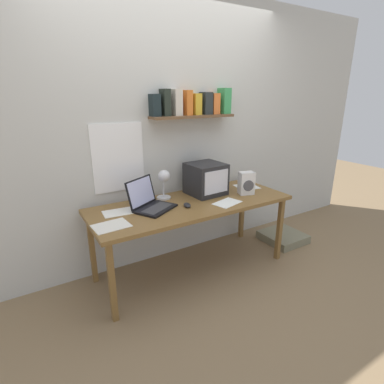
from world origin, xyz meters
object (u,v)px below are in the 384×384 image
corner_desk (192,208)px  open_notebook (120,212)px  loose_paper_near_laptop (111,226)px  crt_monitor (206,179)px  loose_paper_near_monitor (247,187)px  laptop (149,201)px  desk_lamp (164,180)px  computer_mouse (187,205)px  printed_handout (227,203)px  floor_cushion (283,237)px  juice_glass (223,180)px  space_heater (246,183)px

corner_desk → open_notebook: bearing=170.5°
corner_desk → loose_paper_near_laptop: (-0.80, -0.13, 0.06)m
loose_paper_near_laptop → crt_monitor: bearing=14.5°
loose_paper_near_monitor → open_notebook: bearing=179.7°
loose_paper_near_laptop → loose_paper_near_monitor: (1.56, 0.23, 0.00)m
laptop → desk_lamp: (0.21, 0.12, 0.13)m
crt_monitor → desk_lamp: size_ratio=1.21×
corner_desk → laptop: laptop is taller
loose_paper_near_laptop → computer_mouse: bearing=4.1°
loose_paper_near_monitor → printed_handout: same height
computer_mouse → floor_cushion: bearing=1.3°
juice_glass → open_notebook: juice_glass is taller
loose_paper_near_laptop → open_notebook: bearing=58.4°
printed_handout → corner_desk: bearing=144.9°
desk_lamp → juice_glass: size_ratio=2.04×
laptop → floor_cushion: size_ratio=1.00×
corner_desk → desk_lamp: (-0.19, 0.19, 0.25)m
crt_monitor → laptop: size_ratio=0.80×
laptop → space_heater: 1.00m
juice_glass → printed_handout: juice_glass is taller
open_notebook → crt_monitor: bearing=2.2°
laptop → computer_mouse: (0.30, -0.14, -0.05)m
desk_lamp → open_notebook: 0.51m
laptop → printed_handout: (0.67, -0.25, -0.06)m
laptop → computer_mouse: laptop is taller
juice_glass → loose_paper_near_laptop: size_ratio=0.51×
desk_lamp → corner_desk: bearing=-26.5°
juice_glass → space_heater: bearing=-82.6°
crt_monitor → loose_paper_near_monitor: size_ratio=1.36×
desk_lamp → loose_paper_near_monitor: desk_lamp is taller
floor_cushion → desk_lamp: bearing=170.8°
crt_monitor → juice_glass: 0.33m
computer_mouse → floor_cushion: size_ratio=0.26×
laptop → desk_lamp: 0.27m
desk_lamp → juice_glass: (0.74, 0.07, -0.13)m
corner_desk → loose_paper_near_monitor: 0.76m
space_heater → printed_handout: bearing=-142.6°
space_heater → loose_paper_near_laptop: bearing=-159.8°
corner_desk → loose_paper_near_monitor: size_ratio=7.20×
corner_desk → crt_monitor: 0.35m
crt_monitor → printed_handout: 0.36m
space_heater → open_notebook: (-1.24, 0.18, -0.11)m
space_heater → loose_paper_near_laptop: 1.39m
corner_desk → desk_lamp: 0.37m
computer_mouse → loose_paper_near_monitor: 0.87m
floor_cushion → laptop: bearing=176.1°
laptop → loose_paper_near_monitor: 1.16m
juice_glass → loose_paper_near_monitor: size_ratio=0.55×
space_heater → floor_cushion: bearing=20.4°
desk_lamp → printed_handout: size_ratio=1.01×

